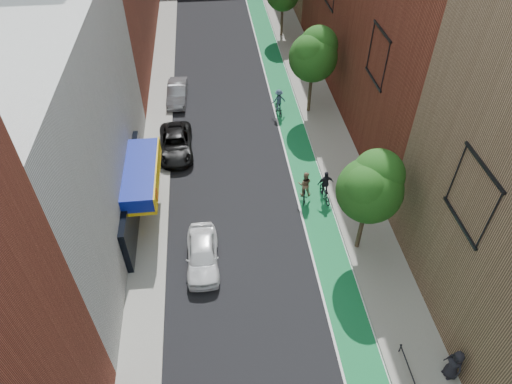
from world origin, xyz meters
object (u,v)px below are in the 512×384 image
object	(u,v)px
parked_car_silver	(177,93)
cyclist_lane_near	(305,188)
cyclist_lane_mid	(325,189)
pedestrian	(454,364)
parked_car_white	(202,254)
parked_car_black	(176,144)
cyclist_lane_far	(279,103)

from	to	relation	value
parked_car_silver	cyclist_lane_near	world-z (taller)	cyclist_lane_near
parked_car_silver	cyclist_lane_mid	distance (m)	15.74
cyclist_lane_near	parked_car_silver	bearing A→B (deg)	-47.67
cyclist_lane_near	pedestrian	size ratio (longest dim) A/B	1.15
parked_car_white	pedestrian	distance (m)	13.03
parked_car_white	cyclist_lane_mid	size ratio (longest dim) A/B	2.05
pedestrian	cyclist_lane_near	bearing A→B (deg)	-172.95
parked_car_silver	pedestrian	bearing A→B (deg)	-60.34
parked_car_white	cyclist_lane_mid	bearing A→B (deg)	29.48
parked_car_black	cyclist_lane_far	bearing A→B (deg)	25.93
parked_car_white	parked_car_silver	world-z (taller)	parked_car_white
parked_car_white	cyclist_lane_far	bearing A→B (deg)	66.45
cyclist_lane_far	cyclist_lane_mid	bearing A→B (deg)	88.56
parked_car_black	parked_car_silver	bearing A→B (deg)	88.56
parked_car_black	cyclist_lane_far	distance (m)	8.83
cyclist_lane_far	cyclist_lane_near	bearing A→B (deg)	81.18
parked_car_black	parked_car_silver	world-z (taller)	parked_car_silver
cyclist_lane_mid	pedestrian	distance (m)	12.23
cyclist_lane_mid	parked_car_silver	bearing A→B (deg)	-59.91
cyclist_lane_far	pedestrian	distance (m)	22.19
parked_car_black	cyclist_lane_far	world-z (taller)	cyclist_lane_far
parked_car_black	parked_car_white	bearing A→B (deg)	-82.47
pedestrian	cyclist_lane_far	bearing A→B (deg)	178.93
cyclist_lane_mid	cyclist_lane_far	distance (m)	9.99
pedestrian	parked_car_white	bearing A→B (deg)	-137.93
parked_car_white	parked_car_black	bearing A→B (deg)	99.15
parked_car_white	parked_car_silver	distance (m)	17.11
parked_car_white	pedestrian	world-z (taller)	pedestrian
parked_car_white	pedestrian	size ratio (longest dim) A/B	2.34
parked_car_black	cyclist_lane_far	xyz separation A→B (m)	(7.84, 4.06, 0.23)
cyclist_lane_mid	cyclist_lane_far	size ratio (longest dim) A/B	1.01
parked_car_white	parked_car_silver	size ratio (longest dim) A/B	1.01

